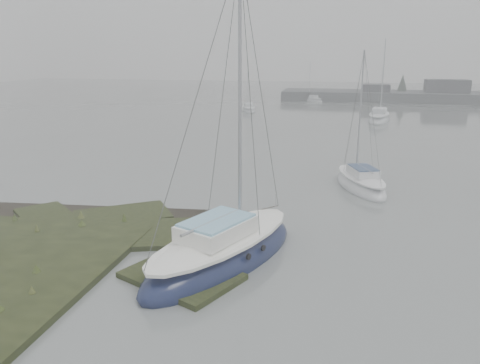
% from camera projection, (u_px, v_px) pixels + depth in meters
% --- Properties ---
extents(ground, '(160.00, 160.00, 0.00)m').
position_uv_depth(ground, '(284.00, 131.00, 43.91)').
color(ground, slate).
rests_on(ground, ground).
extents(sailboat_main, '(5.38, 8.03, 10.82)m').
position_uv_depth(sailboat_main, '(223.00, 253.00, 16.19)').
color(sailboat_main, '#131A3B').
rests_on(sailboat_main, ground).
extents(sailboat_white, '(3.57, 5.79, 7.76)m').
position_uv_depth(sailboat_white, '(360.00, 183.00, 25.18)').
color(sailboat_white, silver).
rests_on(sailboat_white, ground).
extents(sailboat_far_a, '(2.93, 4.95, 6.64)m').
position_uv_depth(sailboat_far_a, '(249.00, 110.00, 58.32)').
color(sailboat_far_a, '#A0A4A9').
rests_on(sailboat_far_a, ground).
extents(sailboat_far_b, '(3.14, 6.76, 9.18)m').
position_uv_depth(sailboat_far_b, '(379.00, 119.00, 49.84)').
color(sailboat_far_b, silver).
rests_on(sailboat_far_b, ground).
extents(sailboat_far_c, '(4.25, 4.17, 6.32)m').
position_uv_depth(sailboat_far_c, '(312.00, 100.00, 70.37)').
color(sailboat_far_c, '#B8BEC3').
rests_on(sailboat_far_c, ground).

